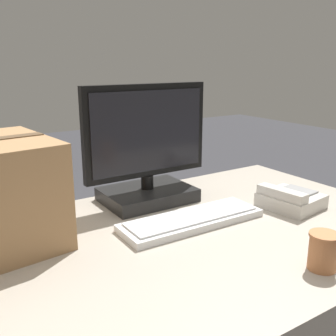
% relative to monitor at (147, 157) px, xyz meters
% --- Properties ---
extents(monitor, '(0.46, 0.22, 0.41)m').
position_rel_monitor_xyz_m(monitor, '(0.00, 0.00, 0.00)').
color(monitor, black).
rests_on(monitor, office_desk).
extents(keyboard, '(0.46, 0.15, 0.03)m').
position_rel_monitor_xyz_m(keyboard, '(0.01, -0.25, -0.15)').
color(keyboard, silver).
rests_on(keyboard, office_desk).
extents(desk_phone, '(0.20, 0.20, 0.08)m').
position_rel_monitor_xyz_m(desk_phone, '(0.38, -0.32, -0.13)').
color(desk_phone, beige).
rests_on(desk_phone, office_desk).
extents(paper_cup_right, '(0.07, 0.07, 0.09)m').
position_rel_monitor_xyz_m(paper_cup_right, '(0.11, -0.64, -0.11)').
color(paper_cup_right, '#BC7547').
rests_on(paper_cup_right, office_desk).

